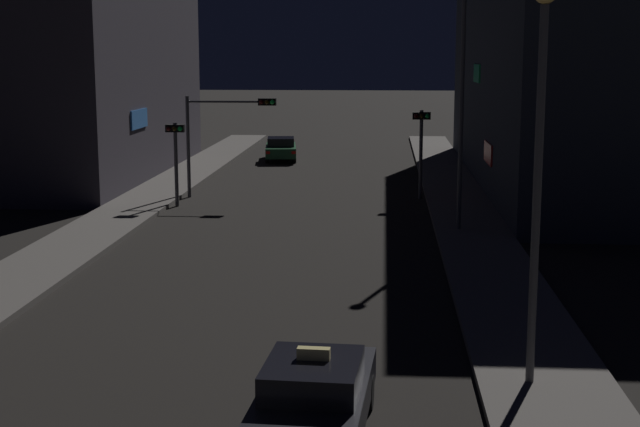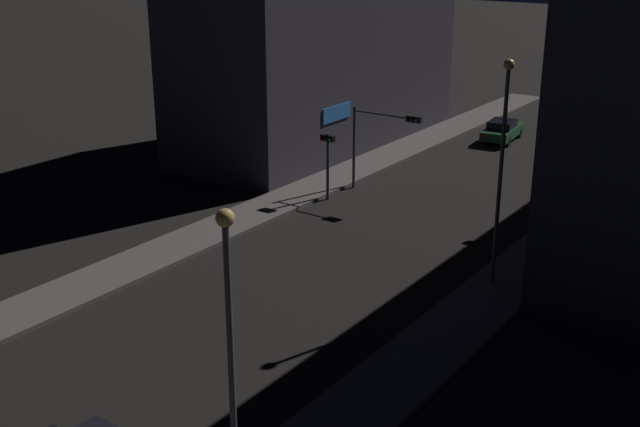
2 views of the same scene
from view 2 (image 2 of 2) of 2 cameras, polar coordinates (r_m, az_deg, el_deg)
sidewalk_left at (r=43.70m, az=-1.08°, el=1.56°), size 2.72×64.22×0.18m
sidewalk_right at (r=37.75m, az=16.00°, el=-2.19°), size 2.72×64.22×0.18m
far_car at (r=55.92m, az=12.79°, el=5.78°), size 2.27×4.62×1.42m
traffic_light_overhead at (r=42.96m, az=4.29°, el=5.75°), size 4.10×0.41×4.59m
traffic_light_left_kerb at (r=41.95m, az=0.54°, el=4.35°), size 0.80×0.42×3.59m
traffic_light_right_kerb at (r=39.76m, az=15.49°, el=3.14°), size 0.80×0.41×3.98m
street_lamp_near_block at (r=18.74m, az=-6.42°, el=-8.02°), size 0.43×0.43×7.66m
street_lamp_far_block at (r=31.49m, az=12.77°, el=4.24°), size 0.42×0.42×8.90m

